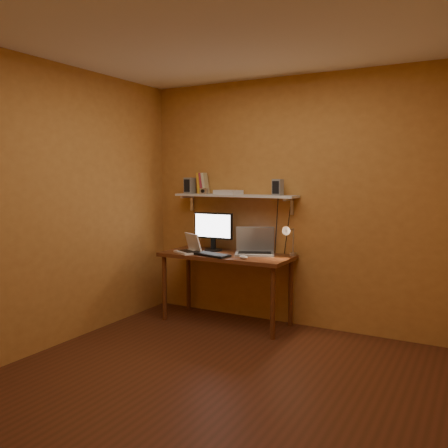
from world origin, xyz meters
The scene contains 14 objects.
room centered at (0.00, 0.00, 1.30)m, with size 3.44×3.24×2.64m.
desk centered at (-0.64, 1.28, 0.66)m, with size 1.40×0.60×0.75m.
wall_shelf centered at (-0.64, 1.47, 1.36)m, with size 1.40×0.25×0.21m.
monitor centered at (-0.87, 1.40, 0.99)m, with size 0.47×0.20×0.42m.
laptop centered at (-0.37, 1.42, 0.83)m, with size 0.49×0.43×0.29m.
netbook centered at (-1.02, 1.15, 0.81)m, with size 0.34×0.31×0.21m.
keyboard centered at (-0.74, 1.10, 0.76)m, with size 0.47×0.16×0.02m, color black.
mouse centered at (-0.34, 1.10, 0.77)m, with size 0.10×0.06×0.04m, color white.
desk_lamp centered at (0.02, 1.41, 0.96)m, with size 0.09×0.23×0.38m.
speaker_left centered at (-1.21, 1.46, 1.47)m, with size 0.10×0.10×0.18m, color gray.
speaker_right centered at (-0.13, 1.46, 1.46)m, with size 0.09×0.09×0.17m, color gray.
books centered at (-1.06, 1.50, 1.49)m, with size 0.15×0.17×0.24m.
shelf_camera centered at (-1.00, 1.41, 1.41)m, with size 0.11×0.06×0.07m.
router centered at (-0.72, 1.47, 1.40)m, with size 0.28×0.19×0.05m, color white.
Camera 1 is at (1.74, -3.09, 1.58)m, focal length 38.00 mm.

